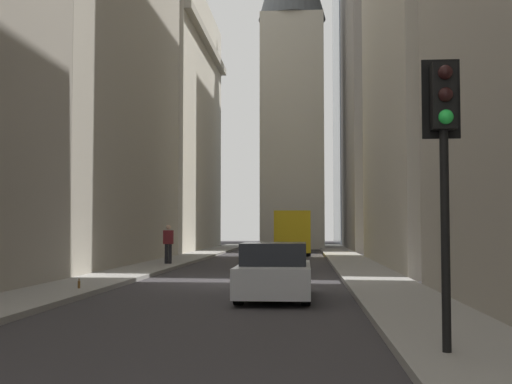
{
  "coord_description": "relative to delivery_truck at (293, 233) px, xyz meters",
  "views": [
    {
      "loc": [
        -21.96,
        -2.16,
        1.79
      ],
      "look_at": [
        17.03,
        0.7,
        3.89
      ],
      "focal_mm": 46.58,
      "sensor_mm": 36.0,
      "label": 1
    }
  ],
  "objects": [
    {
      "name": "sidewalk_right",
      "position": [
        -21.78,
        5.9,
        -1.39
      ],
      "size": [
        90.0,
        2.2,
        0.14
      ],
      "primitive_type": "cube",
      "color": "gray",
      "rests_on": "ground_plane"
    },
    {
      "name": "church_spire",
      "position": [
        13.67,
        0.28,
        14.53
      ],
      "size": [
        5.89,
        5.89,
        30.63
      ],
      "color": "#B7B2A5",
      "rests_on": "ground_plane"
    },
    {
      "name": "delivery_truck",
      "position": [
        0.0,
        0.0,
        0.0
      ],
      "size": [
        6.46,
        2.25,
        2.84
      ],
      "color": "yellow",
      "rests_on": "ground_plane"
    },
    {
      "name": "traffic_light_foreground",
      "position": [
        -34.68,
        -2.64,
        1.6
      ],
      "size": [
        0.43,
        0.52,
        3.97
      ],
      "color": "black",
      "rests_on": "sidewalk_left"
    },
    {
      "name": "pedestrian",
      "position": [
        -13.5,
        5.51,
        -0.34
      ],
      "size": [
        0.26,
        0.44,
        1.79
      ],
      "color": "black",
      "rests_on": "sidewalk_right"
    },
    {
      "name": "building_right_far",
      "position": [
        7.68,
        11.99,
        8.5
      ],
      "size": [
        19.27,
        10.5,
        19.91
      ],
      "color": "beige",
      "rests_on": "ground_plane"
    },
    {
      "name": "sedan_silver",
      "position": [
        -27.01,
        0.0,
        -0.8
      ],
      "size": [
        4.3,
        1.78,
        1.42
      ],
      "color": "#B7BABF",
      "rests_on": "ground_plane"
    },
    {
      "name": "discarded_bottle",
      "position": [
        -25.97,
        5.38,
        -1.21
      ],
      "size": [
        0.07,
        0.07,
        0.27
      ],
      "color": "brown",
      "rests_on": "sidewalk_right"
    },
    {
      "name": "sidewalk_left",
      "position": [
        -21.78,
        -3.1,
        -1.39
      ],
      "size": [
        90.0,
        2.2,
        0.14
      ],
      "primitive_type": "cube",
      "color": "gray",
      "rests_on": "ground_plane"
    },
    {
      "name": "ground_plane",
      "position": [
        -21.78,
        1.4,
        -1.46
      ],
      "size": [
        135.0,
        135.0,
        0.0
      ],
      "primitive_type": "plane",
      "color": "#302D30"
    },
    {
      "name": "building_left_far",
      "position": [
        10.11,
        -9.2,
        14.75
      ],
      "size": [
        16.32,
        10.0,
        32.42
      ],
      "color": "gray",
      "rests_on": "ground_plane"
    }
  ]
}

